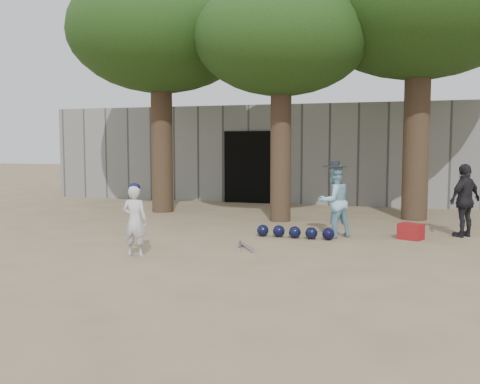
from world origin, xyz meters
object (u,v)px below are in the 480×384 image
(spectator_blue, at_px, (334,201))
(spectator_dark, at_px, (465,200))
(boy_player, at_px, (135,221))
(red_bag, at_px, (411,231))

(spectator_blue, xyz_separation_m, spectator_dark, (2.41, 0.81, 0.01))
(boy_player, height_order, spectator_blue, spectator_blue)
(spectator_dark, height_order, red_bag, spectator_dark)
(boy_player, bearing_deg, red_bag, -146.24)
(boy_player, height_order, spectator_dark, spectator_dark)
(red_bag, bearing_deg, boy_player, -145.39)
(boy_player, height_order, red_bag, boy_player)
(spectator_dark, bearing_deg, red_bag, -17.73)
(spectator_dark, bearing_deg, boy_player, -15.31)
(spectator_blue, height_order, spectator_dark, spectator_dark)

